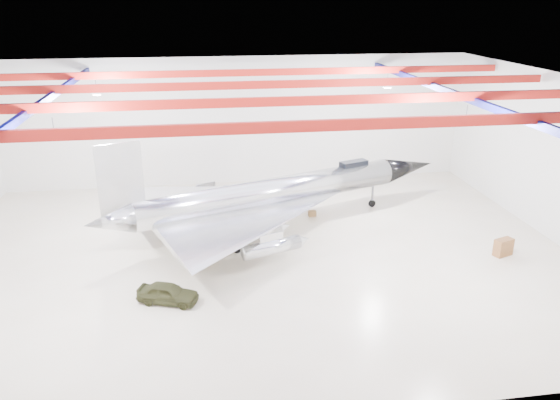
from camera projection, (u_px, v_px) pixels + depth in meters
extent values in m
plane|color=beige|center=(259.00, 254.00, 35.26)|extent=(40.00, 40.00, 0.00)
plane|color=silver|center=(239.00, 121.00, 47.23)|extent=(40.00, 0.00, 40.00)
plane|color=silver|center=(558.00, 159.00, 36.16)|extent=(0.00, 30.00, 30.00)
plane|color=#0A0F38|center=(257.00, 82.00, 31.41)|extent=(40.00, 40.00, 0.00)
cube|color=maroon|center=(281.00, 127.00, 23.29)|extent=(39.50, 0.25, 0.50)
cube|color=maroon|center=(263.00, 102.00, 28.85)|extent=(39.50, 0.25, 0.50)
cube|color=maroon|center=(252.00, 85.00, 34.40)|extent=(39.50, 0.25, 0.50)
cube|color=maroon|center=(243.00, 73.00, 39.96)|extent=(39.50, 0.25, 0.50)
cube|color=#0E1054|center=(41.00, 104.00, 30.03)|extent=(0.25, 29.50, 0.40)
cube|color=#0E1054|center=(452.00, 93.00, 33.42)|extent=(0.25, 29.50, 0.40)
cube|color=silver|center=(55.00, 135.00, 24.90)|extent=(0.55, 0.55, 0.25)
cube|color=silver|center=(466.00, 121.00, 27.72)|extent=(0.55, 0.55, 0.25)
cube|color=silver|center=(97.00, 92.00, 36.01)|extent=(0.55, 0.55, 0.25)
cube|color=silver|center=(387.00, 85.00, 38.84)|extent=(0.55, 0.55, 0.25)
cylinder|color=silver|center=(273.00, 192.00, 38.30)|extent=(19.22, 8.58, 1.97)
cone|color=black|center=(408.00, 167.00, 43.84)|extent=(5.31, 3.54, 1.97)
cone|color=silver|center=(108.00, 222.00, 33.22)|extent=(3.46, 2.86, 1.97)
cube|color=silver|center=(120.00, 179.00, 32.76)|extent=(2.64, 1.05, 4.44)
cube|color=black|center=(354.00, 164.00, 41.04)|extent=(2.31, 1.48, 0.49)
cylinder|color=silver|center=(272.00, 247.00, 33.00)|extent=(3.83, 2.11, 0.89)
cylinder|color=silver|center=(254.00, 233.00, 35.02)|extent=(3.83, 2.11, 0.89)
cylinder|color=silver|center=(218.00, 204.00, 39.89)|extent=(3.83, 2.11, 0.89)
cylinder|color=silver|center=(206.00, 194.00, 41.92)|extent=(3.83, 2.11, 0.89)
cylinder|color=#59595B|center=(372.00, 196.00, 42.94)|extent=(0.18, 0.18, 1.78)
cylinder|color=black|center=(372.00, 203.00, 43.16)|extent=(0.59, 0.39, 0.55)
cylinder|color=#59595B|center=(237.00, 240.00, 35.16)|extent=(0.18, 0.18, 1.78)
cylinder|color=black|center=(237.00, 249.00, 35.37)|extent=(0.59, 0.39, 0.55)
cylinder|color=#59595B|center=(208.00, 215.00, 39.22)|extent=(0.18, 0.18, 1.78)
cylinder|color=black|center=(209.00, 223.00, 39.43)|extent=(0.59, 0.39, 0.55)
imported|color=#303219|center=(168.00, 293.00, 29.50)|extent=(3.58, 2.40, 1.13)
cube|color=brown|center=(503.00, 247.00, 34.94)|extent=(1.36, 0.99, 1.13)
cube|color=olive|center=(185.00, 227.00, 39.04)|extent=(0.62, 0.56, 0.35)
cube|color=#A61016|center=(212.00, 211.00, 41.92)|extent=(0.47, 0.43, 0.28)
cylinder|color=#59595B|center=(292.00, 240.00, 36.82)|extent=(0.54, 0.54, 0.38)
cube|color=olive|center=(312.00, 213.00, 41.38)|extent=(0.58, 0.47, 0.40)
cube|color=#59595B|center=(164.00, 223.00, 39.69)|extent=(0.45, 0.37, 0.30)
cube|color=olive|center=(209.00, 234.00, 37.75)|extent=(0.74, 0.66, 0.44)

